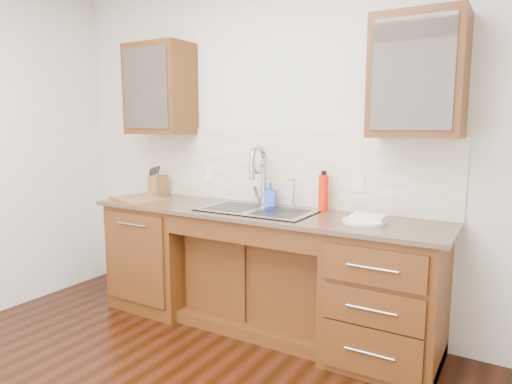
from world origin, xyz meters
The scene contains 23 objects.
wall_back centered at (0.00, 1.80, 1.35)m, with size 4.00×0.10×2.70m, color beige.
base_cabinet_left centered at (-0.95, 1.44, 0.44)m, with size 0.70×0.62×0.88m, color #593014.
base_cabinet_center centered at (0.00, 1.53, 0.35)m, with size 1.20×0.44×0.70m, color #593014.
base_cabinet_right centered at (0.95, 1.44, 0.44)m, with size 0.70×0.62×0.88m, color #593014.
countertop centered at (0.00, 1.43, 0.90)m, with size 2.70×0.65×0.03m, color #84705B.
backsplash centered at (0.00, 1.74, 1.21)m, with size 2.70×0.02×0.59m, color beige.
sink centered at (0.00, 1.41, 0.83)m, with size 0.84×0.46×0.19m, color #9E9EA5.
faucet centered at (-0.07, 1.64, 1.11)m, with size 0.04×0.04×0.40m, color #999993.
filter_tap centered at (0.18, 1.65, 1.03)m, with size 0.02×0.02×0.24m, color #999993.
upper_cabinet_left centered at (-1.05, 1.58, 1.83)m, with size 0.55×0.34×0.75m, color #593014.
upper_cabinet_right centered at (1.05, 1.58, 1.83)m, with size 0.55×0.34×0.75m, color #593014.
outlet_left centered at (-0.65, 1.73, 1.12)m, with size 0.08×0.01×0.12m, color white.
outlet_right centered at (0.65, 1.73, 1.12)m, with size 0.08×0.01×0.12m, color white.
soap_bottle centered at (0.00, 1.62, 1.00)m, with size 0.08×0.09×0.19m, color blue.
water_bottle centered at (0.42, 1.64, 1.04)m, with size 0.07×0.07×0.27m, color red.
plate centered at (0.79, 1.42, 0.92)m, with size 0.28×0.28×0.02m, color silver.
dish_towel centered at (0.82, 1.44, 0.94)m, with size 0.21×0.15×0.03m, color silver.
knife_block centered at (-1.11, 1.58, 1.00)m, with size 0.10×0.16×0.18m, color #A97639.
cutting_board centered at (-1.08, 1.31, 0.92)m, with size 0.46×0.32×0.02m, color brown.
cup_left_a centered at (-1.17, 1.58, 1.78)m, with size 0.14×0.14×0.11m, color white.
cup_left_b centered at (-0.95, 1.58, 1.78)m, with size 0.11×0.11×0.10m, color white.
cup_right_a centered at (0.97, 1.58, 1.77)m, with size 0.11×0.11×0.09m, color white.
cup_right_b centered at (1.11, 1.58, 1.78)m, with size 0.11×0.11×0.10m, color white.
Camera 1 is at (1.66, -1.39, 1.53)m, focal length 32.00 mm.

